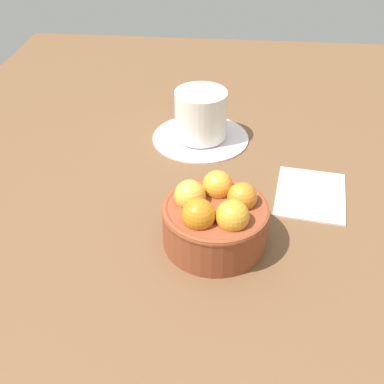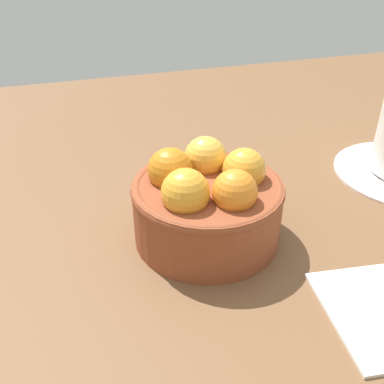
# 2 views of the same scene
# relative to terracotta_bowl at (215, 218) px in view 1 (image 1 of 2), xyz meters

# --- Properties ---
(ground_plane) EXTENTS (1.55, 1.04, 0.04)m
(ground_plane) POSITION_rel_terracotta_bowl_xyz_m (0.00, -0.00, -0.06)
(ground_plane) COLOR brown
(terracotta_bowl) EXTENTS (0.13, 0.13, 0.09)m
(terracotta_bowl) POSITION_rel_terracotta_bowl_xyz_m (0.00, 0.00, 0.00)
(terracotta_bowl) COLOR brown
(terracotta_bowl) RESTS_ON ground_plane
(coffee_cup) EXTENTS (0.17, 0.17, 0.09)m
(coffee_cup) POSITION_rel_terracotta_bowl_xyz_m (0.26, 0.04, -0.00)
(coffee_cup) COLOR white
(coffee_cup) RESTS_ON ground_plane
(folded_napkin) EXTENTS (0.14, 0.11, 0.01)m
(folded_napkin) POSITION_rel_terracotta_bowl_xyz_m (0.11, -0.13, -0.04)
(folded_napkin) COLOR white
(folded_napkin) RESTS_ON ground_plane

